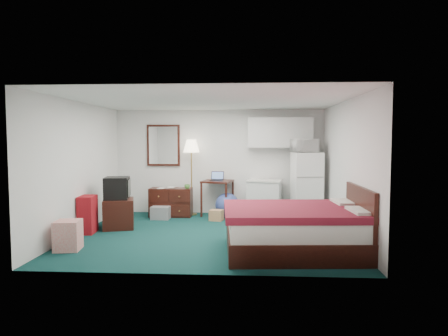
# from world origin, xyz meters

# --- Properties ---
(floor) EXTENTS (5.00, 4.50, 0.01)m
(floor) POSITION_xyz_m (0.00, 0.00, 0.00)
(floor) COLOR #0C3635
(floor) RESTS_ON ground
(ceiling) EXTENTS (5.00, 4.50, 0.01)m
(ceiling) POSITION_xyz_m (0.00, 0.00, 2.50)
(ceiling) COLOR white
(ceiling) RESTS_ON walls
(walls) EXTENTS (5.01, 4.51, 2.50)m
(walls) POSITION_xyz_m (0.00, 0.00, 1.25)
(walls) COLOR white
(walls) RESTS_ON floor
(mirror) EXTENTS (0.80, 0.06, 1.00)m
(mirror) POSITION_xyz_m (-1.35, 2.22, 1.65)
(mirror) COLOR white
(mirror) RESTS_ON walls
(upper_cabinets) EXTENTS (1.50, 0.35, 0.70)m
(upper_cabinets) POSITION_xyz_m (1.45, 2.08, 1.95)
(upper_cabinets) COLOR silver
(upper_cabinets) RESTS_ON walls
(headboard) EXTENTS (0.06, 1.56, 1.00)m
(headboard) POSITION_xyz_m (2.46, -1.09, 0.55)
(headboard) COLOR black
(headboard) RESTS_ON walls
(dresser) EXTENTS (0.97, 0.45, 0.66)m
(dresser) POSITION_xyz_m (-1.09, 1.75, 0.33)
(dresser) COLOR black
(dresser) RESTS_ON floor
(floor_lamp) EXTENTS (0.40, 0.40, 1.79)m
(floor_lamp) POSITION_xyz_m (-0.63, 1.98, 0.90)
(floor_lamp) COLOR #B49047
(floor_lamp) RESTS_ON floor
(desk) EXTENTS (0.78, 0.78, 0.83)m
(desk) POSITION_xyz_m (-0.01, 1.93, 0.41)
(desk) COLOR black
(desk) RESTS_ON floor
(exercise_ball) EXTENTS (0.66, 0.66, 0.56)m
(exercise_ball) POSITION_xyz_m (0.23, 1.73, 0.28)
(exercise_ball) COLOR navy
(exercise_ball) RESTS_ON floor
(kitchen_counter) EXTENTS (0.85, 0.71, 0.82)m
(kitchen_counter) POSITION_xyz_m (1.09, 1.91, 0.41)
(kitchen_counter) COLOR silver
(kitchen_counter) RESTS_ON floor
(fridge) EXTENTS (0.68, 0.68, 1.50)m
(fridge) POSITION_xyz_m (2.03, 1.66, 0.75)
(fridge) COLOR white
(fridge) RESTS_ON floor
(bed) EXTENTS (2.32, 1.87, 0.70)m
(bed) POSITION_xyz_m (1.48, -1.09, 0.35)
(bed) COLOR maroon
(bed) RESTS_ON floor
(tv_stand) EXTENTS (0.74, 0.78, 0.59)m
(tv_stand) POSITION_xyz_m (-1.90, 0.45, 0.29)
(tv_stand) COLOR black
(tv_stand) RESTS_ON floor
(suitcase) EXTENTS (0.31, 0.46, 0.72)m
(suitcase) POSITION_xyz_m (-2.35, -0.01, 0.36)
(suitcase) COLOR maroon
(suitcase) RESTS_ON floor
(retail_box) EXTENTS (0.43, 0.43, 0.48)m
(retail_box) POSITION_xyz_m (-2.20, -1.20, 0.24)
(retail_box) COLOR beige
(retail_box) RESTS_ON floor
(file_bin) EXTENTS (0.42, 0.32, 0.29)m
(file_bin) POSITION_xyz_m (-1.26, 1.40, 0.14)
(file_bin) COLOR gray
(file_bin) RESTS_ON floor
(cardboard_box_a) EXTENTS (0.33, 0.29, 0.24)m
(cardboard_box_a) POSITION_xyz_m (0.01, 1.31, 0.12)
(cardboard_box_a) COLOR #A17A4F
(cardboard_box_a) RESTS_ON floor
(cardboard_box_b) EXTENTS (0.26, 0.28, 0.24)m
(cardboard_box_b) POSITION_xyz_m (0.74, 1.74, 0.12)
(cardboard_box_b) COLOR #A17A4F
(cardboard_box_b) RESTS_ON floor
(laptop) EXTENTS (0.33, 0.28, 0.21)m
(laptop) POSITION_xyz_m (-0.03, 1.90, 0.93)
(laptop) COLOR black
(laptop) RESTS_ON desk
(crt_tv) EXTENTS (0.56, 0.59, 0.44)m
(crt_tv) POSITION_xyz_m (-1.94, 0.48, 0.81)
(crt_tv) COLOR black
(crt_tv) RESTS_ON tv_stand
(microwave) EXTENTS (0.62, 0.46, 0.37)m
(microwave) POSITION_xyz_m (1.96, 1.62, 1.69)
(microwave) COLOR white
(microwave) RESTS_ON fridge
(book_a) EXTENTS (0.16, 0.04, 0.22)m
(book_a) POSITION_xyz_m (-1.36, 1.66, 0.77)
(book_a) COLOR #A17A4F
(book_a) RESTS_ON dresser
(book_b) EXTENTS (0.18, 0.03, 0.24)m
(book_b) POSITION_xyz_m (-1.18, 1.79, 0.78)
(book_b) COLOR #A17A4F
(book_b) RESTS_ON dresser
(mug) EXTENTS (0.14, 0.11, 0.13)m
(mug) POSITION_xyz_m (-0.69, 1.64, 0.73)
(mug) COLOR #4A8837
(mug) RESTS_ON dresser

